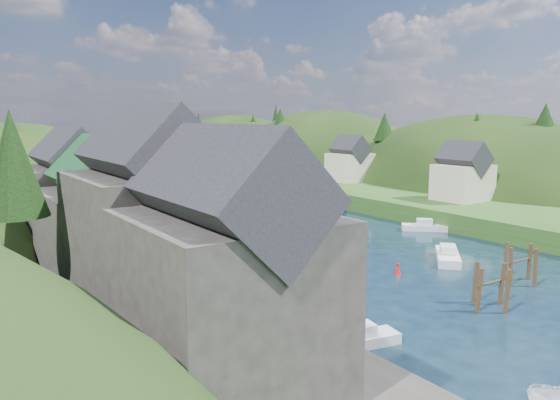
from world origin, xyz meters
TOP-DOWN VIEW (x-y plane):
  - ground at (0.00, 50.00)m, footprint 600.00×600.00m
  - hillside_right at (45.00, 75.00)m, footprint 36.00×245.56m
  - far_hills at (1.22, 174.01)m, footprint 103.00×68.00m
  - hill_trees at (0.85, 65.21)m, footprint 90.66×146.31m
  - quay_left at (-24.00, 20.00)m, footprint 12.00×110.00m
  - terrace_left_grass at (-31.00, 20.00)m, footprint 12.00×110.00m
  - quayside_buildings at (-26.00, 6.39)m, footprint 8.00×35.84m
  - boat_sheds at (-26.00, 39.00)m, footprint 7.00×21.00m
  - terrace_right at (25.00, 40.00)m, footprint 16.00×120.00m
  - right_bank_cottages at (28.00, 48.33)m, footprint 9.00×59.24m
  - piling_cluster_near at (-2.14, -2.93)m, footprint 3.28×3.05m
  - piling_cluster_far at (5.48, -0.54)m, footprint 3.29×3.06m
  - channel_buoy_near at (-1.39, 7.09)m, footprint 0.70×0.70m
  - channel_buoy_far at (-0.17, 18.93)m, footprint 0.70×0.70m
  - moored_boats at (1.66, 16.48)m, footprint 38.10×100.22m

SIDE VIEW (x-z plane):
  - far_hills at x=1.22m, z-range -32.80..11.20m
  - hillside_right at x=45.00m, z-range -31.41..16.59m
  - ground at x=0.00m, z-range 0.00..0.00m
  - channel_buoy_near at x=-1.39m, z-range -0.07..1.03m
  - channel_buoy_far at x=-0.17m, z-range -0.07..1.03m
  - moored_boats at x=1.66m, z-range -0.45..1.84m
  - quay_left at x=-24.00m, z-range 0.00..2.00m
  - terrace_right at x=25.00m, z-range 0.00..2.40m
  - terrace_left_grass at x=-31.00m, z-range 0.00..2.50m
  - piling_cluster_far at x=5.48m, z-range -0.57..3.30m
  - piling_cluster_near at x=-2.14m, z-range -0.57..3.31m
  - boat_sheds at x=-26.00m, z-range 1.52..9.02m
  - right_bank_cottages at x=28.00m, z-range 1.64..10.05m
  - quayside_buildings at x=-26.00m, z-range 0.64..13.54m
  - hill_trees at x=0.85m, z-range 5.08..17.14m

